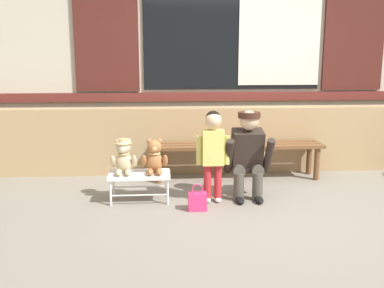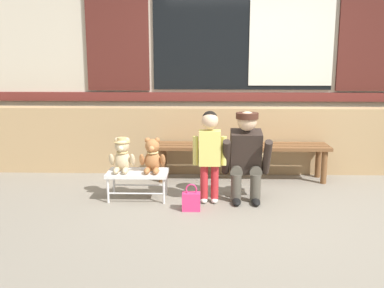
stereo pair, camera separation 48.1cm
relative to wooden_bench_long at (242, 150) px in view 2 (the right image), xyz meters
name	(u,v)px [view 2 (the right image)]	position (x,y,z in m)	size (l,w,h in m)	color
ground_plane	(255,209)	(0.05, -1.06, -0.37)	(60.00, 60.00, 0.00)	gray
brick_low_wall	(243,140)	(0.05, 0.37, 0.05)	(7.85, 0.25, 0.85)	tan
shop_facade	(242,46)	(0.05, 0.88, 1.26)	(8.01, 0.26, 3.22)	beige
wooden_bench_long	(242,150)	(0.00, 0.00, 0.00)	(2.10, 0.40, 0.44)	brown
small_display_bench	(138,175)	(-1.16, -0.77, -0.11)	(0.64, 0.36, 0.30)	silver
teddy_bear_with_hat	(122,155)	(-1.32, -0.77, 0.10)	(0.28, 0.27, 0.36)	#CCB289
teddy_bear_plain	(152,157)	(-1.00, -0.77, 0.09)	(0.28, 0.26, 0.36)	#A86B3D
child_standing	(210,147)	(-0.40, -0.86, 0.22)	(0.35, 0.18, 0.96)	#B7282D
adult_crouching	(247,156)	(-0.01, -0.77, 0.11)	(0.50, 0.49, 0.95)	#4C473D
handbag_on_ground	(191,201)	(-0.58, -1.11, -0.28)	(0.18, 0.11, 0.27)	#E53370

